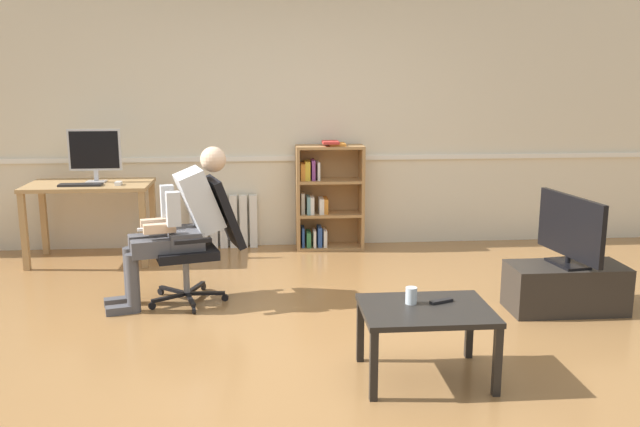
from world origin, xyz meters
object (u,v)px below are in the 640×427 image
object	(u,v)px
keyboard	(81,185)
tv_screen	(570,229)
person_seated	(180,222)
bookshelf	(325,198)
computer_desk	(90,195)
computer_mouse	(118,183)
radiator	(224,222)
spare_remote	(441,301)
imac_monitor	(95,152)
tv_stand	(566,288)
drinking_glass	(411,296)
office_chair	(203,236)
coffee_table	(426,316)

from	to	relation	value
keyboard	tv_screen	xyz separation A→B (m)	(3.98, -1.60, -0.13)
person_seated	tv_screen	distance (m)	2.97
bookshelf	computer_desk	bearing A→B (deg)	-172.67
computer_mouse	radiator	distance (m)	1.17
tv_screen	spare_remote	xyz separation A→B (m)	(-1.23, -0.97, -0.19)
computer_desk	person_seated	world-z (taller)	person_seated
bookshelf	spare_remote	bearing A→B (deg)	-81.93
imac_monitor	radiator	world-z (taller)	imac_monitor
radiator	tv_stand	world-z (taller)	radiator
tv_screen	computer_mouse	bearing A→B (deg)	56.74
imac_monitor	drinking_glass	size ratio (longest dim) A/B	5.03
office_chair	spare_remote	size ratio (longest dim) A/B	6.56
keyboard	person_seated	distance (m)	1.56
radiator	coffee_table	size ratio (longest dim) A/B	0.91
keyboard	tv_screen	world-z (taller)	tv_screen
keyboard	tv_stand	world-z (taller)	keyboard
bookshelf	office_chair	size ratio (longest dim) A/B	1.13
keyboard	coffee_table	world-z (taller)	keyboard
coffee_table	drinking_glass	bearing A→B (deg)	134.81
bookshelf	keyboard	bearing A→B (deg)	-169.42
tv_screen	coffee_table	xyz separation A→B (m)	(-1.34, -1.05, -0.26)
person_seated	spare_remote	distance (m)	2.23
computer_mouse	imac_monitor	bearing A→B (deg)	141.25
computer_mouse	tv_stand	world-z (taller)	computer_mouse
computer_desk	tv_screen	distance (m)	4.30
computer_mouse	bookshelf	bearing A→B (deg)	11.79
spare_remote	computer_mouse	bearing A→B (deg)	-159.55
computer_desk	tv_screen	xyz separation A→B (m)	(3.94, -1.74, -0.00)
bookshelf	coffee_table	size ratio (longest dim) A/B	1.46
person_seated	keyboard	bearing A→B (deg)	-153.79
computer_desk	tv_stand	distance (m)	4.33
keyboard	coffee_table	bearing A→B (deg)	-45.20
keyboard	radiator	xyz separation A→B (m)	(1.27, 0.53, -0.49)
radiator	spare_remote	size ratio (longest dim) A/B	4.61
keyboard	tv_stand	xyz separation A→B (m)	(3.98, -1.60, -0.58)
computer_mouse	bookshelf	xyz separation A→B (m)	(1.98, 0.41, -0.25)
office_chair	tv_screen	xyz separation A→B (m)	(2.77, -0.49, 0.11)
bookshelf	drinking_glass	bearing A→B (deg)	-85.40
computer_mouse	tv_screen	xyz separation A→B (m)	(3.64, -1.62, -0.13)
computer_desk	spare_remote	bearing A→B (deg)	-45.15
computer_mouse	tv_stand	size ratio (longest dim) A/B	0.11
imac_monitor	tv_stand	xyz separation A→B (m)	(3.88, -1.82, -0.86)
drinking_glass	spare_remote	bearing A→B (deg)	0.11
bookshelf	drinking_glass	xyz separation A→B (m)	(0.24, -3.01, -0.04)
computer_mouse	drinking_glass	xyz separation A→B (m)	(2.22, -2.60, -0.28)
computer_desk	tv_stand	size ratio (longest dim) A/B	1.32
bookshelf	computer_mouse	bearing A→B (deg)	-168.21
bookshelf	coffee_table	bearing A→B (deg)	-84.14
radiator	coffee_table	xyz separation A→B (m)	(1.36, -3.18, 0.11)
keyboard	tv_stand	bearing A→B (deg)	-21.96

